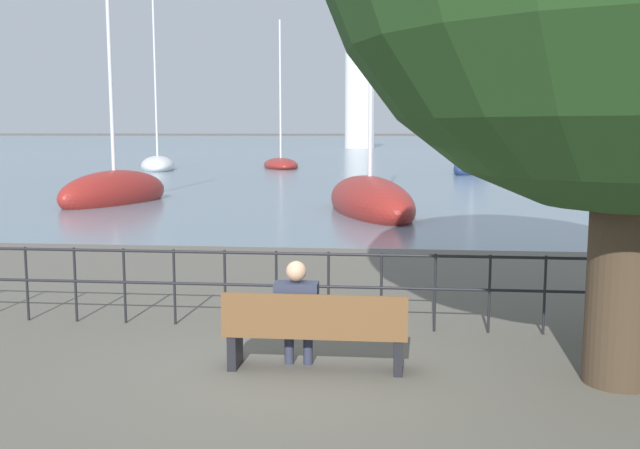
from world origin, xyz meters
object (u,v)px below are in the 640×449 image
object	(u,v)px
sailboat_1	(370,201)
sailboat_2	(115,193)
park_bench	(315,332)
sailboat_0	(158,165)
harbor_lighthouse	(360,85)
sailboat_3	(281,164)
seated_person_left	(297,309)
sailboat_4	(472,166)

from	to	relation	value
sailboat_1	sailboat_2	xyz separation A→B (m)	(-9.40, 2.31, -0.02)
sailboat_1	park_bench	bearing A→B (deg)	-107.32
sailboat_0	harbor_lighthouse	world-z (taller)	harbor_lighthouse
sailboat_0	sailboat_1	distance (m)	28.20
sailboat_2	sailboat_3	xyz separation A→B (m)	(2.32, 24.70, -0.10)
sailboat_0	sailboat_3	bearing A→B (deg)	3.19
park_bench	harbor_lighthouse	bearing A→B (deg)	92.25
park_bench	seated_person_left	world-z (taller)	seated_person_left
park_bench	sailboat_3	bearing A→B (deg)	99.32
sailboat_1	harbor_lighthouse	size ratio (longest dim) A/B	0.61
park_bench	sailboat_3	size ratio (longest dim) A/B	0.19
sailboat_0	sailboat_2	world-z (taller)	sailboat_0
sailboat_3	seated_person_left	bearing A→B (deg)	-96.69
harbor_lighthouse	seated_person_left	bearing A→B (deg)	-87.88
harbor_lighthouse	sailboat_2	bearing A→B (deg)	-93.89
sailboat_0	sailboat_4	distance (m)	20.75
park_bench	sailboat_1	world-z (taller)	sailboat_1
seated_person_left	sailboat_3	distance (m)	42.66
seated_person_left	sailboat_1	world-z (taller)	sailboat_1
sailboat_0	sailboat_2	bearing A→B (deg)	-93.85
sailboat_1	sailboat_4	distance (m)	22.96
park_bench	harbor_lighthouse	xyz separation A→B (m)	(-3.82, 97.33, 8.65)
seated_person_left	sailboat_0	world-z (taller)	sailboat_0
sailboat_2	harbor_lighthouse	distance (m)	80.49
seated_person_left	harbor_lighthouse	size ratio (longest dim) A/B	0.06
sailboat_2	sailboat_3	bearing A→B (deg)	103.04
sailboat_4	seated_person_left	bearing A→B (deg)	-78.75
sailboat_4	sailboat_0	bearing A→B (deg)	-164.09
sailboat_2	sailboat_4	size ratio (longest dim) A/B	0.70
sailboat_4	harbor_lighthouse	distance (m)	61.29
sailboat_4	harbor_lighthouse	world-z (taller)	harbor_lighthouse
seated_person_left	sailboat_1	distance (m)	15.13
sailboat_0	sailboat_2	xyz separation A→B (m)	(5.57, -21.58, 0.04)
sailboat_0	sailboat_1	xyz separation A→B (m)	(14.98, -23.89, 0.06)
sailboat_2	harbor_lighthouse	bearing A→B (deg)	104.52
park_bench	sailboat_1	bearing A→B (deg)	89.42
seated_person_left	sailboat_1	bearing A→B (deg)	88.61
seated_person_left	sailboat_3	size ratio (longest dim) A/B	0.12
sailboat_2	sailboat_1	bearing A→B (deg)	4.62
sailboat_3	sailboat_0	bearing A→B (deg)	-174.22
sailboat_0	harbor_lighthouse	bearing A→B (deg)	60.97
sailboat_4	park_bench	bearing A→B (deg)	-78.41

